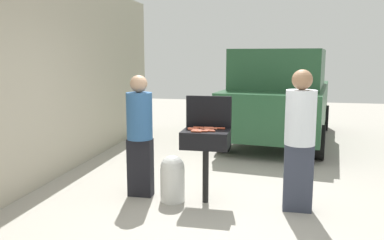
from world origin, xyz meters
name	(u,v)px	position (x,y,z in m)	size (l,w,h in m)	color
ground_plane	(214,204)	(0.00, 0.00, 0.00)	(24.00, 24.00, 0.00)	#9E998E
house_wall_side	(58,75)	(-2.70, 1.00, 1.58)	(0.24, 8.00, 3.16)	#B2A893
bbq_grill	(206,142)	(-0.12, 0.05, 0.81)	(0.60, 0.44, 0.95)	black
grill_lid_open	(209,112)	(-0.12, 0.27, 1.16)	(0.60, 0.05, 0.42)	black
hot_dog_0	(212,129)	(-0.05, 0.13, 0.97)	(0.03, 0.03, 0.13)	#C6593D
hot_dog_1	(193,130)	(-0.27, 0.01, 0.97)	(0.03, 0.03, 0.13)	#B74C33
hot_dog_2	(196,131)	(-0.21, -0.10, 0.97)	(0.03, 0.03, 0.13)	#C6593D
hot_dog_3	(209,128)	(-0.10, 0.18, 0.97)	(0.03, 0.03, 0.13)	#C6593D
hot_dog_4	(209,130)	(-0.07, 0.01, 0.97)	(0.03, 0.03, 0.13)	#B74C33
hot_dog_5	(197,130)	(-0.21, -0.04, 0.97)	(0.03, 0.03, 0.13)	#C6593D
hot_dog_6	(193,129)	(-0.29, 0.06, 0.97)	(0.03, 0.03, 0.13)	#B74C33
hot_dog_7	(220,128)	(0.05, 0.17, 0.97)	(0.03, 0.03, 0.13)	#AD4228
hot_dog_8	(205,129)	(-0.14, 0.09, 0.97)	(0.03, 0.03, 0.13)	#C6593D
hot_dog_9	(203,131)	(-0.14, -0.07, 0.97)	(0.03, 0.03, 0.13)	#B74C33
hot_dog_10	(210,131)	(-0.05, -0.03, 0.97)	(0.03, 0.03, 0.13)	#C6593D
hot_dog_11	(198,128)	(-0.24, 0.17, 0.97)	(0.03, 0.03, 0.13)	#AD4228
hot_dog_12	(194,128)	(-0.28, 0.09, 0.97)	(0.03, 0.03, 0.13)	#B74C33
propane_tank	(173,177)	(-0.55, 0.00, 0.32)	(0.32, 0.32, 0.62)	silver
person_left	(140,131)	(-1.03, 0.12, 0.89)	(0.35, 0.35, 1.64)	black
person_right	(300,136)	(1.04, 0.01, 0.94)	(0.36, 0.36, 1.74)	#333847
parked_minivan	(281,95)	(0.85, 4.22, 1.03)	(2.51, 4.62, 2.02)	#234C2D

